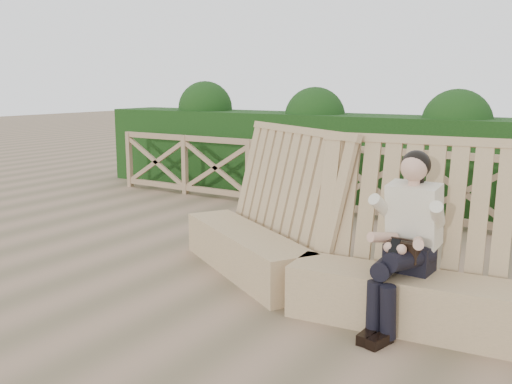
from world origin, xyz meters
The scene contains 5 objects.
ground centered at (0.00, 0.00, 0.00)m, with size 60.00×60.00×0.00m, color brown.
bench centered at (0.93, 0.22, 0.40)m, with size 4.17×1.78×1.60m.
woman centered at (1.80, -0.06, 0.79)m, with size 0.44×0.92×1.49m.
guardrail centered at (0.00, 3.50, 0.55)m, with size 10.10×0.09×1.10m.
hedge centered at (0.00, 4.70, 0.75)m, with size 12.00×1.20×1.50m, color black.
Camera 1 is at (3.24, -4.59, 2.03)m, focal length 40.00 mm.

